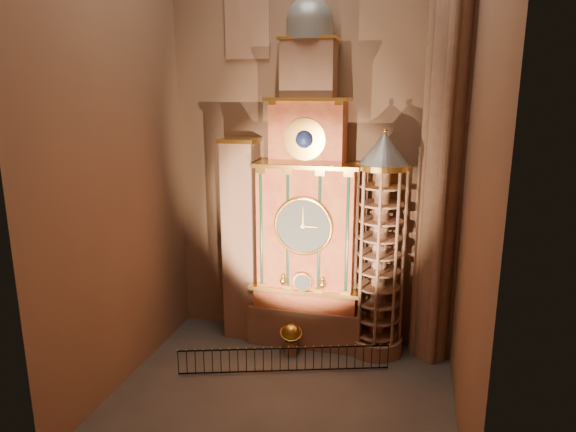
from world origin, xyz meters
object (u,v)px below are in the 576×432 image
(stair_turret, at_px, (380,248))
(iron_railing, at_px, (284,360))
(astronomical_clock, at_px, (308,214))
(portrait_tower, at_px, (241,239))
(celestial_globe, at_px, (291,336))

(stair_turret, distance_m, iron_railing, 6.72)
(astronomical_clock, height_order, portrait_tower, astronomical_clock)
(astronomical_clock, bearing_deg, portrait_tower, 179.71)
(astronomical_clock, height_order, iron_railing, astronomical_clock)
(stair_turret, xyz_separation_m, celestial_globe, (-3.95, -1.25, -4.34))
(portrait_tower, xyz_separation_m, iron_railing, (3.06, -3.27, -4.51))
(portrait_tower, bearing_deg, iron_railing, -46.92)
(celestial_globe, distance_m, iron_railing, 1.77)
(astronomical_clock, height_order, celestial_globe, astronomical_clock)
(celestial_globe, bearing_deg, astronomical_clock, 73.37)
(astronomical_clock, distance_m, celestial_globe, 5.96)
(celestial_globe, relative_size, iron_railing, 0.17)
(portrait_tower, relative_size, celestial_globe, 6.61)
(astronomical_clock, height_order, stair_turret, astronomical_clock)
(celestial_globe, bearing_deg, stair_turret, 17.53)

